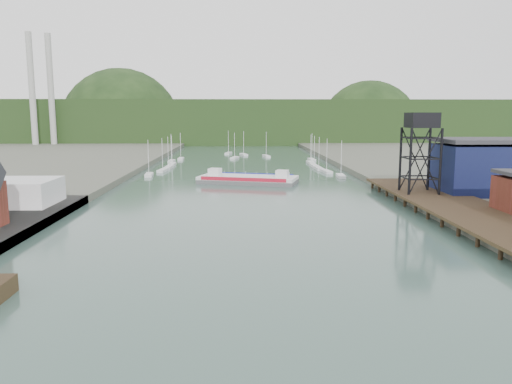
{
  "coord_description": "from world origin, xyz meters",
  "views": [
    {
      "loc": [
        -1.37,
        -40.73,
        17.87
      ],
      "look_at": [
        1.65,
        47.66,
        4.0
      ],
      "focal_mm": 35.0,
      "sensor_mm": 36.0,
      "label": 1
    }
  ],
  "objects": [
    {
      "name": "lift_tower",
      "position": [
        35.0,
        58.0,
        15.65
      ],
      "size": [
        6.5,
        6.5,
        16.0
      ],
      "color": "black",
      "rests_on": "east_pier"
    },
    {
      "name": "distant_hills",
      "position": [
        -3.98,
        301.35,
        10.38
      ],
      "size": [
        500.0,
        120.0,
        80.0
      ],
      "color": "black",
      "rests_on": "ground"
    },
    {
      "name": "ground",
      "position": [
        0.0,
        0.0,
        0.0
      ],
      "size": [
        600.0,
        600.0,
        0.0
      ],
      "primitive_type": "plane",
      "color": "#324E47",
      "rests_on": "ground"
    },
    {
      "name": "white_shed",
      "position": [
        -44.0,
        50.0,
        3.85
      ],
      "size": [
        18.0,
        12.0,
        4.5
      ],
      "primitive_type": "cube",
      "color": "silver",
      "rests_on": "west_quay"
    },
    {
      "name": "blue_shed",
      "position": [
        50.0,
        60.0,
        7.06
      ],
      "size": [
        20.5,
        14.5,
        11.3
      ],
      "color": "black",
      "rests_on": "east_land"
    },
    {
      "name": "east_pier",
      "position": [
        37.0,
        45.0,
        1.9
      ],
      "size": [
        14.0,
        70.0,
        2.45
      ],
      "color": "black",
      "rests_on": "ground"
    },
    {
      "name": "marina_sailboats",
      "position": [
        0.08,
        138.46,
        0.35
      ],
      "size": [
        57.71,
        92.65,
        0.9
      ],
      "color": "silver",
      "rests_on": "ground"
    },
    {
      "name": "chain_ferry",
      "position": [
        0.94,
        88.33,
        1.04
      ],
      "size": [
        27.02,
        16.68,
        3.63
      ],
      "rotation": [
        0.0,
        0.0,
        -0.28
      ],
      "color": "#545456",
      "rests_on": "ground"
    },
    {
      "name": "smokestacks",
      "position": [
        -106.0,
        232.5,
        30.0
      ],
      "size": [
        11.2,
        8.2,
        60.0
      ],
      "color": "#A7A7A2",
      "rests_on": "ground"
    }
  ]
}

